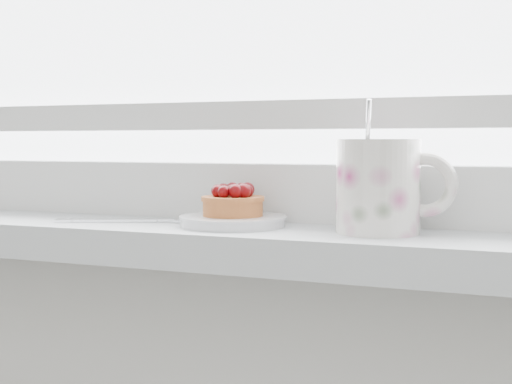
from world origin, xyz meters
The scene contains 4 objects.
saucer centered at (-0.03, 1.89, 0.95)m, with size 0.12×0.12×0.01m, color silver.
raspberry_tart centered at (-0.03, 1.89, 0.97)m, with size 0.07×0.07×0.04m.
floral_mug centered at (0.15, 1.89, 0.99)m, with size 0.13×0.10×0.14m.
fork centered at (-0.14, 1.88, 0.94)m, with size 0.20×0.10×0.00m.
Camera 1 is at (0.31, 1.14, 1.04)m, focal length 50.00 mm.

